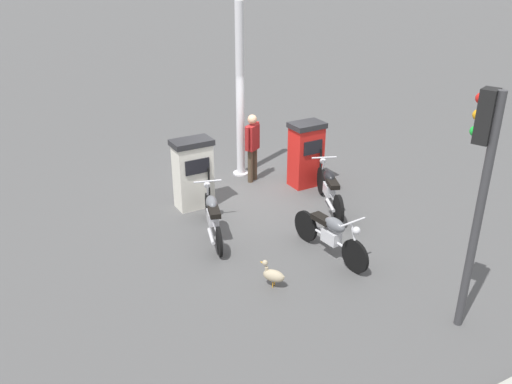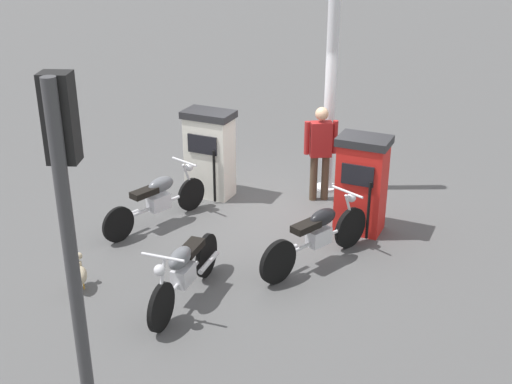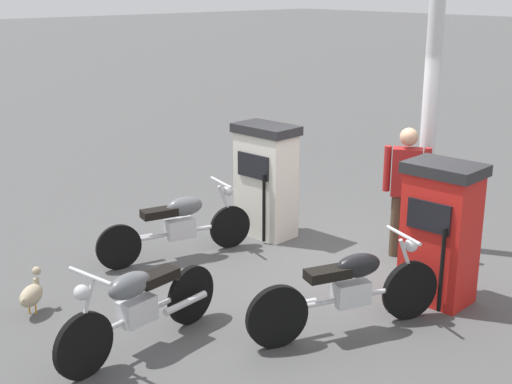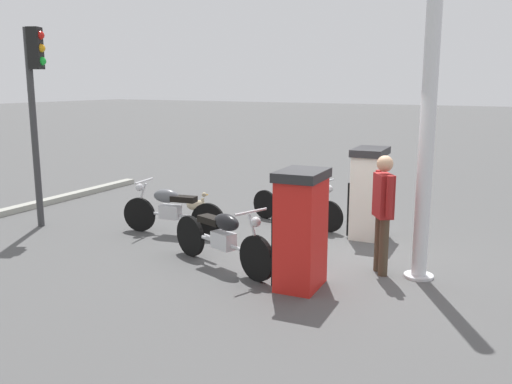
% 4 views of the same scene
% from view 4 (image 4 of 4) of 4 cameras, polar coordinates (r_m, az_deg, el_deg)
% --- Properties ---
extents(ground_plane, '(120.00, 120.00, 0.00)m').
position_cam_4_polar(ground_plane, '(8.67, 7.45, -6.56)').
color(ground_plane, '#4C4C4C').
extents(fuel_pump_near, '(0.59, 0.90, 1.54)m').
position_cam_4_polar(fuel_pump_near, '(9.70, 11.51, -0.01)').
color(fuel_pump_near, silver).
rests_on(fuel_pump_near, ground).
extents(fuel_pump_far, '(0.62, 0.82, 1.55)m').
position_cam_4_polar(fuel_pump_far, '(7.15, 4.64, -3.78)').
color(fuel_pump_far, red).
rests_on(fuel_pump_far, ground).
extents(motorcycle_near_pump, '(2.04, 0.74, 0.92)m').
position_cam_4_polar(motorcycle_near_pump, '(10.34, 4.29, -0.94)').
color(motorcycle_near_pump, black).
rests_on(motorcycle_near_pump, ground).
extents(motorcycle_far_pump, '(2.05, 0.87, 0.95)m').
position_cam_4_polar(motorcycle_far_pump, '(7.95, -3.44, -4.68)').
color(motorcycle_far_pump, black).
rests_on(motorcycle_far_pump, ground).
extents(motorcycle_extra, '(1.94, 0.56, 0.95)m').
position_cam_4_polar(motorcycle_extra, '(9.78, -8.74, -1.72)').
color(motorcycle_extra, black).
rests_on(motorcycle_extra, ground).
extents(attendant_person, '(0.40, 0.52, 1.66)m').
position_cam_4_polar(attendant_person, '(7.81, 12.94, -1.48)').
color(attendant_person, '#473828').
rests_on(attendant_person, ground).
extents(wandering_duck, '(0.42, 0.39, 0.47)m').
position_cam_4_polar(wandering_duck, '(11.18, -6.12, -1.28)').
color(wandering_duck, tan).
rests_on(wandering_duck, ground).
extents(roadside_traffic_light, '(0.40, 0.30, 3.58)m').
position_cam_4_polar(roadside_traffic_light, '(10.77, -21.77, 9.49)').
color(roadside_traffic_light, '#38383A').
rests_on(roadside_traffic_light, ground).
extents(canopy_support_pole, '(0.40, 0.40, 4.14)m').
position_cam_4_polar(canopy_support_pole, '(7.61, 17.20, 5.90)').
color(canopy_support_pole, silver).
rests_on(canopy_support_pole, ground).
extents(road_edge_kerb, '(0.63, 6.66, 0.12)m').
position_cam_4_polar(road_edge_kerb, '(12.70, -22.15, -1.31)').
color(road_edge_kerb, '#9E9E93').
rests_on(road_edge_kerb, ground).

